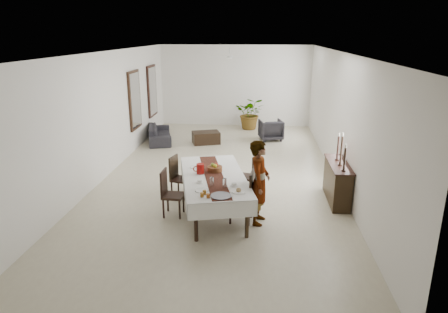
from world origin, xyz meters
The scene contains 87 objects.
floor centered at (0.00, 0.00, 0.00)m, with size 6.00×12.00×0.00m, color beige.
ceiling centered at (0.00, 0.00, 3.20)m, with size 6.00×12.00×0.02m, color silver.
wall_back centered at (0.00, 6.00, 1.60)m, with size 6.00×0.02×3.20m, color white.
wall_front centered at (0.00, -6.00, 1.60)m, with size 6.00×0.02×3.20m, color white.
wall_left centered at (-3.00, 0.00, 1.60)m, with size 0.02×12.00×3.20m, color white.
wall_right centered at (3.00, 0.00, 1.60)m, with size 0.02×12.00×3.20m, color white.
dining_table_top centered at (0.09, -2.36, 0.77)m, with size 1.07×2.56×0.05m, color black.
table_leg_fl centered at (-0.09, -3.65, 0.37)m, with size 0.07×0.07×0.75m, color black.
table_leg_fr centered at (0.82, -3.43, 0.37)m, with size 0.07×0.07×0.75m, color black.
table_leg_bl centered at (-0.65, -1.28, 0.37)m, with size 0.07×0.07×0.75m, color black.
table_leg_br centered at (0.27, -1.07, 0.37)m, with size 0.07×0.07×0.75m, color black.
tablecloth_top centered at (0.09, -2.36, 0.81)m, with size 1.26×2.75×0.01m, color silver.
tablecloth_drape_left centered at (-0.52, -2.50, 0.65)m, with size 0.01×2.75×0.32m, color silver.
tablecloth_drape_right centered at (0.70, -2.21, 0.65)m, with size 0.01×2.75×0.32m, color silver.
tablecloth_drape_near centered at (0.40, -3.69, 0.65)m, with size 1.26×0.01×0.32m, color white.
tablecloth_drape_far centered at (-0.22, -1.02, 0.65)m, with size 1.26×0.01×0.32m, color white.
table_runner centered at (0.09, -2.36, 0.81)m, with size 0.37×2.67×0.00m, color #4F2216.
red_pitcher centered at (-0.21, -2.26, 0.92)m, with size 0.16×0.16×0.21m, color #970E0B.
pitcher_handle centered at (-0.30, -2.28, 0.92)m, with size 0.13×0.13×0.02m, color #9C270B.
wine_glass_near centered at (0.37, -3.00, 0.90)m, with size 0.07×0.07×0.18m, color white.
wine_glass_mid centered at (0.12, -2.95, 0.90)m, with size 0.07×0.07×0.18m, color silver.
teacup_right centered at (0.55, -2.91, 0.84)m, with size 0.10×0.10×0.06m, color white.
saucer_right centered at (0.55, -2.91, 0.82)m, with size 0.16×0.16×0.01m, color white.
teacup_left centered at (-0.14, -2.79, 0.84)m, with size 0.10×0.10×0.06m, color white.
saucer_left centered at (-0.14, -2.79, 0.82)m, with size 0.16×0.16×0.01m, color white.
plate_near_right centered at (0.65, -3.21, 0.82)m, with size 0.26×0.26×0.02m, color white.
bread_near_right centered at (0.65, -3.21, 0.85)m, with size 0.10×0.10×0.10m, color tan.
plate_near_left centered at (-0.04, -3.21, 0.82)m, with size 0.26×0.26×0.02m, color silver.
plate_far_left centered at (-0.38, -1.86, 0.82)m, with size 0.26×0.26×0.02m, color white.
serving_tray centered at (0.35, -3.45, 0.82)m, with size 0.38×0.38×0.02m, color #414146.
jam_jar_a centered at (0.12, -3.53, 0.85)m, with size 0.07×0.07×0.08m, color brown.
jam_jar_b centered at (0.01, -3.50, 0.85)m, with size 0.07×0.07×0.08m, color #8F5514.
jam_jar_c centered at (0.03, -3.38, 0.85)m, with size 0.07×0.07×0.08m, color brown.
fruit_basket centered at (0.08, -2.09, 0.87)m, with size 0.32×0.32×0.11m, color brown.
fruit_red centered at (0.11, -2.06, 0.95)m, with size 0.10×0.10×0.10m, color maroon.
fruit_green centered at (0.03, -2.06, 0.95)m, with size 0.09×0.09×0.09m, color olive.
fruit_yellow centered at (0.09, -2.14, 0.95)m, with size 0.09×0.09×0.09m, color gold.
chair_right_near_seat centered at (0.68, -2.75, 0.47)m, with size 0.45×0.45×0.05m, color black.
chair_right_near_leg_fl centered at (0.84, -2.96, 0.22)m, with size 0.05×0.05×0.45m, color black.
chair_right_near_leg_fr centered at (0.89, -2.59, 0.22)m, with size 0.05×0.05×0.45m, color black.
chair_right_near_leg_bl centered at (0.48, -2.91, 0.22)m, with size 0.05×0.05×0.45m, color black.
chair_right_near_leg_br centered at (0.52, -2.55, 0.22)m, with size 0.05×0.05×0.45m, color black.
chair_right_near_back centered at (0.89, -2.78, 0.78)m, with size 0.45×0.04×0.57m, color black.
chair_right_far_seat centered at (0.76, -1.37, 0.44)m, with size 0.42×0.42×0.05m, color black.
chair_right_far_leg_fl centered at (0.87, -1.59, 0.21)m, with size 0.04×0.04×0.42m, color black.
chair_right_far_leg_fr centered at (0.97, -1.26, 0.21)m, with size 0.04×0.04×0.42m, color black.
chair_right_far_leg_bl centered at (0.54, -1.49, 0.21)m, with size 0.04×0.04×0.42m, color black.
chair_right_far_leg_br centered at (0.64, -1.16, 0.21)m, with size 0.04×0.04×0.42m, color black.
chair_right_far_back centered at (0.94, -1.43, 0.73)m, with size 0.42×0.04×0.54m, color black.
chair_left_near_seat centered at (-0.73, -2.61, 0.43)m, with size 0.41×0.41×0.05m, color black.
chair_left_near_leg_fl centered at (-0.89, -2.44, 0.20)m, with size 0.04×0.04×0.41m, color black.
chair_left_near_leg_fr centered at (-0.91, -2.78, 0.20)m, with size 0.04×0.04×0.41m, color black.
chair_left_near_leg_bl centered at (-0.55, -2.45, 0.20)m, with size 0.04×0.04×0.41m, color black.
chair_left_near_leg_br centered at (-0.57, -2.79, 0.20)m, with size 0.04×0.04×0.41m, color black.
chair_left_near_back centered at (-0.92, -2.61, 0.72)m, with size 0.41×0.04×0.53m, color black.
chair_left_far_seat centered at (-0.75, -1.63, 0.43)m, with size 0.41×0.41×0.05m, color black.
chair_left_far_leg_fl centered at (-0.87, -1.43, 0.20)m, with size 0.04×0.04×0.40m, color black.
chair_left_far_leg_fr centered at (-0.96, -1.75, 0.20)m, with size 0.04×0.04×0.40m, color black.
chair_left_far_leg_bl centered at (-0.55, -1.51, 0.20)m, with size 0.04×0.04×0.40m, color black.
chair_left_far_leg_br centered at (-0.63, -1.84, 0.20)m, with size 0.04×0.04×0.40m, color black.
chair_left_far_back centered at (-0.93, -1.58, 0.71)m, with size 0.41×0.04×0.52m, color black.
woman centered at (1.04, -2.78, 0.85)m, with size 0.62×0.41×1.70m, color gray.
sideboard_body centered at (2.78, -1.54, 0.43)m, with size 0.38×1.44×0.86m, color black.
sideboard_top centered at (2.78, -1.54, 0.88)m, with size 0.42×1.49×0.03m, color black.
candlestick_near_base centered at (2.78, -2.07, 0.90)m, with size 0.10×0.10×0.03m, color black.
candlestick_near_shaft centered at (2.78, -2.07, 1.16)m, with size 0.05×0.05×0.48m, color black.
candlestick_near_candle centered at (2.78, -2.07, 1.44)m, with size 0.03×0.03×0.08m, color white.
candlestick_mid_base centered at (2.78, -1.68, 0.90)m, with size 0.10×0.10×0.03m, color black.
candlestick_mid_shaft centered at (2.78, -1.68, 1.23)m, with size 0.05×0.05×0.62m, color black.
candlestick_mid_candle centered at (2.78, -1.68, 1.58)m, with size 0.03×0.03×0.08m, color beige.
candlestick_far_base centered at (2.78, -1.30, 0.90)m, with size 0.10×0.10×0.03m, color black.
candlestick_far_shaft centered at (2.78, -1.30, 1.18)m, with size 0.05×0.05×0.53m, color black.
candlestick_far_candle centered at (2.78, -1.30, 1.48)m, with size 0.03×0.03×0.08m, color beige.
sofa centered at (-2.45, 3.16, 0.27)m, with size 1.87×0.73×0.55m, color #28262B.
armchair centered at (1.41, 3.74, 0.36)m, with size 0.77×0.79×0.72m, color #2B282E.
coffee_table centered at (-0.81, 3.06, 0.20)m, with size 0.90×0.60×0.40m, color black.
potted_plant centered at (0.65, 5.35, 0.63)m, with size 1.13×0.98×1.25m, color #2F5622.
mirror_frame_near centered at (-2.96, 2.20, 1.60)m, with size 0.06×1.05×1.85m, color black.
mirror_glass_near centered at (-2.92, 2.20, 1.60)m, with size 0.01×0.90×1.70m, color silver.
mirror_frame_far centered at (-2.96, 4.30, 1.60)m, with size 0.06×1.05×1.85m, color black.
mirror_glass_far centered at (-2.92, 4.30, 1.60)m, with size 0.01×0.90×1.70m, color silver.
fan_rod centered at (0.00, 3.00, 3.10)m, with size 0.04×0.04×0.20m, color silver.
fan_hub centered at (0.00, 3.00, 2.90)m, with size 0.16×0.16×0.08m, color silver.
fan_blade_n centered at (0.00, 3.35, 2.90)m, with size 0.10×0.55×0.01m, color silver.
fan_blade_s centered at (0.00, 2.65, 2.90)m, with size 0.10×0.55×0.01m, color white.
fan_blade_e centered at (0.35, 3.00, 2.90)m, with size 0.55×0.10×0.01m, color silver.
fan_blade_w centered at (-0.35, 3.00, 2.90)m, with size 0.55×0.10×0.01m, color white.
Camera 1 is at (1.00, -10.10, 3.66)m, focal length 32.00 mm.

